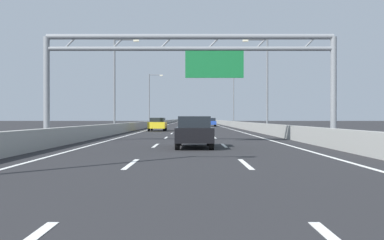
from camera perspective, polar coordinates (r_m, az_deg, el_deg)
The scene contains 51 objects.
ground_plane at distance 100.88m, azimuth 0.02°, elevation -0.58°, with size 260.00×260.00×0.00m, color #262628.
lane_dash_left_1 at distance 13.58m, azimuth -8.07°, elevation -5.84°, with size 0.16×3.00×0.01m, color white.
lane_dash_left_2 at distance 22.50m, azimuth -4.81°, elevation -3.43°, with size 0.16×3.00×0.01m, color white.
lane_dash_left_3 at distance 31.46m, azimuth -3.41°, elevation -2.38°, with size 0.16×3.00×0.01m, color white.
lane_dash_left_4 at distance 40.44m, azimuth -2.63°, elevation -1.80°, with size 0.16×3.00×0.01m, color white.
lane_dash_left_5 at distance 49.43m, azimuth -2.14°, elevation -1.43°, with size 0.16×3.00×0.01m, color white.
lane_dash_left_6 at distance 58.42m, azimuth -1.79°, elevation -1.17°, with size 0.16×3.00×0.01m, color white.
lane_dash_left_7 at distance 67.41m, azimuth -1.54°, elevation -0.98°, with size 0.16×3.00×0.01m, color white.
lane_dash_left_8 at distance 76.41m, azimuth -1.35°, elevation -0.84°, with size 0.16×3.00×0.01m, color white.
lane_dash_left_9 at distance 85.41m, azimuth -1.20°, elevation -0.72°, with size 0.16×3.00×0.01m, color white.
lane_dash_left_10 at distance 94.40m, azimuth -1.08°, elevation -0.63°, with size 0.16×3.00×0.01m, color white.
lane_dash_left_11 at distance 103.40m, azimuth -0.98°, elevation -0.55°, with size 0.16×3.00×0.01m, color white.
lane_dash_left_12 at distance 112.40m, azimuth -0.89°, elevation -0.49°, with size 0.16×3.00×0.01m, color white.
lane_dash_left_13 at distance 121.40m, azimuth -0.82°, elevation -0.44°, with size 0.16×3.00×0.01m, color white.
lane_dash_left_14 at distance 130.39m, azimuth -0.76°, elevation -0.39°, with size 0.16×3.00×0.01m, color white.
lane_dash_left_15 at distance 139.39m, azimuth -0.70°, elevation -0.35°, with size 0.16×3.00×0.01m, color white.
lane_dash_left_16 at distance 148.39m, azimuth -0.65°, elevation -0.31°, with size 0.16×3.00×0.01m, color white.
lane_dash_left_17 at distance 157.39m, azimuth -0.61°, elevation -0.28°, with size 0.16×3.00×0.01m, color white.
lane_dash_right_1 at distance 13.55m, azimuth 7.26°, elevation -5.86°, with size 0.16×3.00×0.01m, color white.
lane_dash_right_2 at distance 22.48m, azimuth 4.39°, elevation -3.43°, with size 0.16×3.00×0.01m, color white.
lane_dash_right_3 at distance 31.45m, azimuth 3.16°, elevation -2.38°, with size 0.16×3.00×0.01m, color white.
lane_dash_right_4 at distance 40.43m, azimuth 2.47°, elevation -1.80°, with size 0.16×3.00×0.01m, color white.
lane_dash_right_5 at distance 49.42m, azimuth 2.04°, elevation -1.43°, with size 0.16×3.00×0.01m, color white.
lane_dash_right_6 at distance 58.41m, azimuth 1.74°, elevation -1.17°, with size 0.16×3.00×0.01m, color white.
lane_dash_right_7 at distance 67.41m, azimuth 1.52°, elevation -0.98°, with size 0.16×3.00×0.01m, color white.
lane_dash_right_8 at distance 76.40m, azimuth 1.35°, elevation -0.84°, with size 0.16×3.00×0.01m, color white.
lane_dash_right_9 at distance 85.40m, azimuth 1.22°, elevation -0.72°, with size 0.16×3.00×0.01m, color white.
lane_dash_right_10 at distance 94.40m, azimuth 1.11°, elevation -0.63°, with size 0.16×3.00×0.01m, color white.
lane_dash_right_11 at distance 103.40m, azimuth 1.02°, elevation -0.55°, with size 0.16×3.00×0.01m, color white.
lane_dash_right_12 at distance 112.39m, azimuth 0.94°, elevation -0.49°, with size 0.16×3.00×0.01m, color white.
lane_dash_right_13 at distance 121.39m, azimuth 0.88°, elevation -0.44°, with size 0.16×3.00×0.01m, color white.
lane_dash_right_14 at distance 130.39m, azimuth 0.83°, elevation -0.39°, with size 0.16×3.00×0.01m, color white.
lane_dash_right_15 at distance 139.39m, azimuth 0.78°, elevation -0.35°, with size 0.16×3.00×0.01m, color white.
lane_dash_right_16 at distance 148.39m, azimuth 0.74°, elevation -0.31°, with size 0.16×3.00×0.01m, color white.
lane_dash_right_17 at distance 157.39m, azimuth 0.70°, elevation -0.28°, with size 0.16×3.00×0.01m, color white.
edge_line_left at distance 89.05m, azimuth -3.37°, elevation -0.68°, with size 0.16×176.00×0.01m, color white.
edge_line_right at distance 89.03m, azimuth 3.39°, elevation -0.68°, with size 0.16×176.00×0.01m, color white.
barrier_left at distance 111.10m, azimuth -3.53°, elevation -0.26°, with size 0.45×220.00×0.95m.
barrier_right at distance 111.08m, azimuth 3.59°, elevation -0.26°, with size 0.45×220.00×0.95m.
sign_gantry at distance 25.06m, azimuth 0.24°, elevation 8.10°, with size 17.11×0.36×6.36m.
streetlamp_left_mid at distance 43.72m, azimuth -9.95°, elevation 5.43°, with size 2.58×0.28×9.50m.
streetlamp_right_mid at distance 43.68m, azimuth 9.82°, elevation 5.43°, with size 2.58×0.28×9.50m.
streetlamp_left_far at distance 78.12m, azimuth -5.49°, elevation 3.14°, with size 2.58×0.28×9.50m.
streetlamp_right_far at distance 78.10m, azimuth 5.49°, elevation 3.14°, with size 2.58×0.28×9.50m.
white_car at distance 64.29m, azimuth 0.13°, elevation -0.39°, with size 1.88×4.23×1.42m.
silver_car at distance 81.47m, azimuth 0.15°, elevation -0.23°, with size 1.86×4.60×1.53m.
blue_car at distance 75.17m, azimuth 2.64°, elevation -0.29°, with size 1.73×4.13×1.49m.
yellow_car at distance 48.33m, azimuth -4.53°, elevation -0.55°, with size 1.87×4.28×1.50m.
black_car at distance 20.99m, azimuth 0.39°, elevation -1.58°, with size 1.77×4.25×1.54m.
green_car at distance 107.03m, azimuth 1.96°, elevation -0.12°, with size 1.76×4.17×1.49m.
red_car at distance 55.64m, azimuth -0.22°, elevation -0.48°, with size 1.85×4.48×1.46m.
Camera 1 is at (0.12, -0.87, 1.45)m, focal length 39.86 mm.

